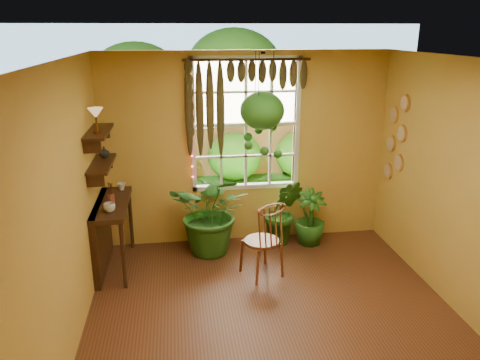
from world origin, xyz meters
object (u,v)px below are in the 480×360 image
Objects in this scene: windsor_chair at (263,251)px; hanging_basket at (262,116)px; counter_ledge at (105,228)px; potted_plant_mid at (283,212)px; potted_plant_left at (213,212)px.

hanging_basket reaches higher than windsor_chair.
potted_plant_mid reaches higher than counter_ledge.
hanging_basket is at bearing -168.27° from potted_plant_mid.
potted_plant_left is 1.03m from potted_plant_mid.
windsor_chair is 0.98× the size of potted_plant_left.
counter_ledge is 1.24× the size of potted_plant_mid.
counter_ledge is at bearing -169.75° from potted_plant_left.
hanging_basket is (0.67, 0.07, 1.29)m from potted_plant_left.
potted_plant_mid is at bearing 7.68° from potted_plant_left.
hanging_basket reaches higher than counter_ledge.
potted_plant_left is (1.39, 0.25, 0.04)m from counter_ledge.
windsor_chair is 1.00m from potted_plant_mid.
windsor_chair is 1.75m from hanging_basket.
potted_plant_left reaches higher than windsor_chair.
windsor_chair is at bearing -117.22° from potted_plant_mid.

